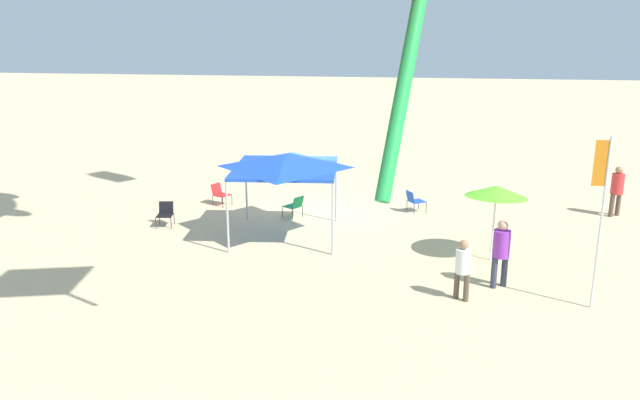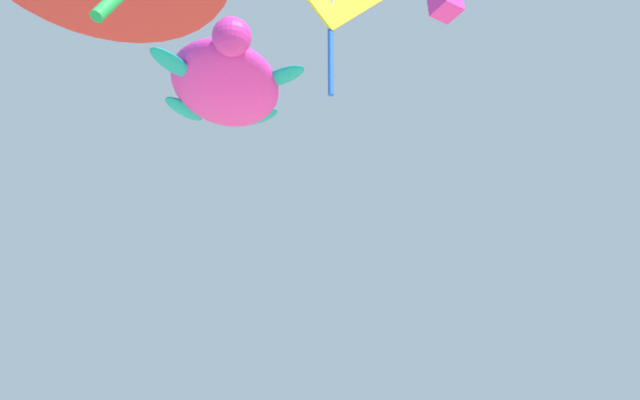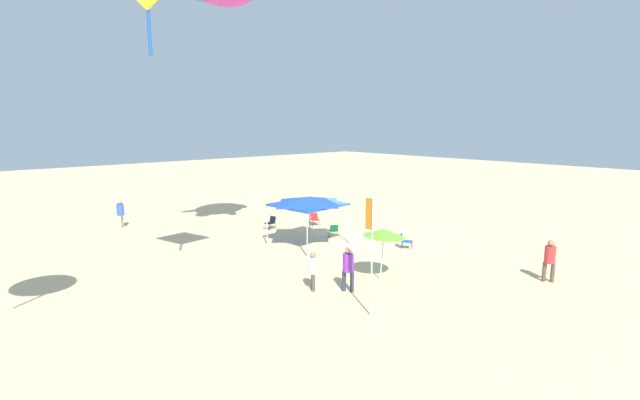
# 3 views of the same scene
# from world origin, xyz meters

# --- Properties ---
(ground) EXTENTS (120.00, 120.00, 0.10)m
(ground) POSITION_xyz_m (0.00, 0.00, -0.05)
(ground) COLOR #D6BC8C
(canopy_tent) EXTENTS (3.56, 3.75, 2.73)m
(canopy_tent) POSITION_xyz_m (0.81, 2.45, 2.48)
(canopy_tent) COLOR #B7B7BC
(canopy_tent) RESTS_ON ground
(beach_umbrella) EXTENTS (1.82, 1.83, 2.34)m
(beach_umbrella) POSITION_xyz_m (-5.70, 3.67, 2.09)
(beach_umbrella) COLOR silver
(beach_umbrella) RESTS_ON ground
(folding_chair_near_cooler) EXTENTS (0.79, 0.74, 0.82)m
(folding_chair_near_cooler) POSITION_xyz_m (4.08, -0.86, 0.47)
(folding_chair_near_cooler) COLOR black
(folding_chair_near_cooler) RESTS_ON ground
(folding_chair_right_of_tent) EXTENTS (0.80, 0.76, 0.82)m
(folding_chair_right_of_tent) POSITION_xyz_m (-3.37, -0.93, 0.47)
(folding_chair_right_of_tent) COLOR black
(folding_chair_right_of_tent) RESTS_ON ground
(folding_chair_left_of_tent) EXTENTS (0.81, 0.78, 0.82)m
(folding_chair_left_of_tent) POSITION_xyz_m (0.90, 0.40, 0.47)
(folding_chair_left_of_tent) COLOR black
(folding_chair_left_of_tent) RESTS_ON ground
(folding_chair_facing_ocean) EXTENTS (0.62, 0.70, 0.82)m
(folding_chair_facing_ocean) POSITION_xyz_m (5.19, 1.97, 0.47)
(folding_chair_facing_ocean) COLOR black
(folding_chair_facing_ocean) RESTS_ON ground
(banner_flag) EXTENTS (0.36, 0.06, 4.32)m
(banner_flag) POSITION_xyz_m (-7.71, 6.80, 2.58)
(banner_flag) COLOR silver
(banner_flag) RESTS_ON ground
(person_watching_sky) EXTENTS (0.38, 0.38, 1.61)m
(person_watching_sky) POSITION_xyz_m (-4.59, 6.77, 0.95)
(person_watching_sky) COLOR brown
(person_watching_sky) RESTS_ON ground
(person_near_umbrella) EXTENTS (0.44, 0.44, 1.86)m
(person_near_umbrella) POSITION_xyz_m (-10.63, -1.44, 1.09)
(person_near_umbrella) COLOR brown
(person_near_umbrella) RESTS_ON ground
(person_beachcomber) EXTENTS (0.45, 0.45, 1.88)m
(person_beachcomber) POSITION_xyz_m (11.93, 9.16, 1.11)
(person_beachcomber) COLOR #C6B28C
(person_beachcomber) RESTS_ON ground
(person_far_stroller) EXTENTS (0.45, 0.44, 1.87)m
(person_far_stroller) POSITION_xyz_m (-5.64, 5.80, 1.10)
(person_far_stroller) COLOR #33384C
(person_far_stroller) RESTS_ON ground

